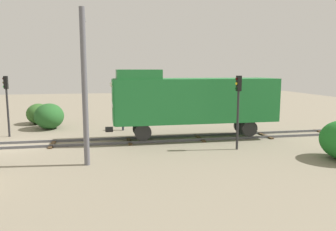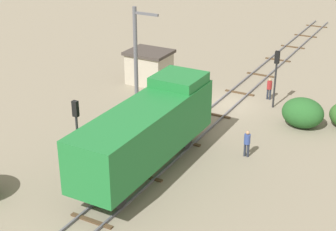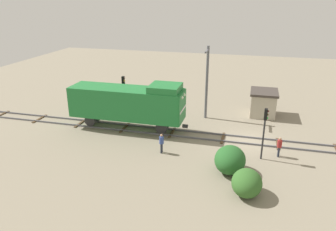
{
  "view_description": "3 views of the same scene",
  "coord_description": "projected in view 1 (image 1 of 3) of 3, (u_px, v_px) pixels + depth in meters",
  "views": [
    {
      "loc": [
        21.48,
        5.8,
        4.79
      ],
      "look_at": [
        0.47,
        9.86,
        1.75
      ],
      "focal_mm": 35.0,
      "sensor_mm": 36.0,
      "label": 1
    },
    {
      "loc": [
        -13.28,
        33.47,
        14.88
      ],
      "look_at": [
        1.32,
        6.92,
        1.44
      ],
      "focal_mm": 55.0,
      "sensor_mm": 36.0,
      "label": 2
    },
    {
      "loc": [
        -28.04,
        0.27,
        12.63
      ],
      "look_at": [
        -0.28,
        7.62,
        1.88
      ],
      "focal_mm": 35.0,
      "sensor_mm": 36.0,
      "label": 3
    }
  ],
  "objects": [
    {
      "name": "ground_plane",
      "position": [
        12.0,
        146.0,
        20.46
      ],
      "size": [
        90.0,
        90.0,
        0.0
      ],
      "primitive_type": "plane",
      "color": "gray"
    },
    {
      "name": "railway_track",
      "position": [
        12.0,
        145.0,
        20.45
      ],
      "size": [
        2.4,
        58.46,
        0.16
      ],
      "color": "#595960",
      "rests_on": "ground"
    },
    {
      "name": "locomotive",
      "position": [
        192.0,
        99.0,
        22.26
      ],
      "size": [
        2.9,
        11.6,
        4.6
      ],
      "color": "#1E7233",
      "rests_on": "railway_track"
    },
    {
      "name": "traffic_signal_near",
      "position": [
        7.0,
        95.0,
        22.96
      ],
      "size": [
        0.32,
        0.34,
        4.31
      ],
      "color": "#262628",
      "rests_on": "ground"
    },
    {
      "name": "traffic_signal_mid",
      "position": [
        238.0,
        99.0,
        19.27
      ],
      "size": [
        0.32,
        0.34,
        4.41
      ],
      "color": "#262628",
      "rests_on": "ground"
    },
    {
      "name": "worker_by_signal",
      "position": [
        123.0,
        118.0,
        25.75
      ],
      "size": [
        0.38,
        0.38,
        1.7
      ],
      "rotation": [
        0.0,
        0.0,
        0.29
      ],
      "color": "#262B38",
      "rests_on": "ground"
    },
    {
      "name": "catenary_mast",
      "position": [
        84.0,
        83.0,
        15.99
      ],
      "size": [
        1.94,
        0.28,
        7.71
      ],
      "color": "#595960",
      "rests_on": "ground"
    },
    {
      "name": "bush_near",
      "position": [
        38.0,
        114.0,
        28.78
      ],
      "size": [
        2.46,
        2.01,
        1.79
      ],
      "primitive_type": "ellipsoid",
      "color": "#315F26",
      "rests_on": "ground"
    },
    {
      "name": "bush_far",
      "position": [
        49.0,
        116.0,
        26.37
      ],
      "size": [
        2.82,
        2.31,
        2.05
      ],
      "primitive_type": "ellipsoid",
      "color": "#255B26",
      "rests_on": "ground"
    }
  ]
}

